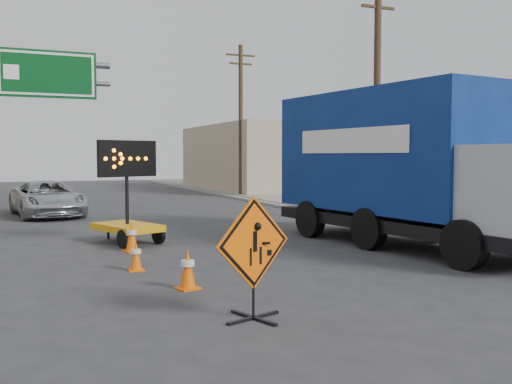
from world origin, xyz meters
TOP-DOWN VIEW (x-y plane):
  - ground at (0.00, 0.00)m, footprint 100.00×100.00m
  - curb_right at (7.20, 15.00)m, footprint 0.40×60.00m
  - sidewalk_right at (9.50, 15.00)m, footprint 4.00×60.00m
  - building_right_far at (13.00, 30.00)m, footprint 10.00×14.00m
  - highway_gantry at (-4.43, 17.96)m, footprint 6.18×0.38m
  - utility_pole_near at (8.00, 10.00)m, footprint 1.80×0.26m
  - utility_pole_far at (8.00, 24.00)m, footprint 1.80×0.26m
  - construction_sign at (-1.10, -0.07)m, footprint 1.35×0.97m
  - arrow_board at (-1.53, 8.20)m, footprint 1.88×2.34m
  - pickup_truck at (-3.26, 16.77)m, footprint 3.06×5.46m
  - box_truck at (5.41, 4.80)m, footprint 3.73×9.22m
  - cone_a at (-1.47, 2.21)m, footprint 0.47×0.47m
  - cone_b at (-2.04, 4.26)m, footprint 0.35×0.35m
  - cone_c at (-1.68, 6.73)m, footprint 0.52×0.52m

SIDE VIEW (x-z plane):
  - ground at x=0.00m, z-range 0.00..0.00m
  - curb_right at x=7.20m, z-range 0.00..0.12m
  - sidewalk_right at x=9.50m, z-range 0.00..0.15m
  - cone_b at x=-2.04m, z-range 0.00..0.66m
  - cone_a at x=-1.47m, z-range 0.00..0.76m
  - cone_c at x=-1.68m, z-range 0.00..0.79m
  - arrow_board at x=-1.53m, z-range -0.80..2.10m
  - pickup_truck at x=-3.26m, z-range 0.00..1.44m
  - construction_sign at x=-1.10m, z-range 0.05..1.92m
  - box_truck at x=5.41m, z-range -0.20..4.05m
  - building_right_far at x=13.00m, z-range 0.00..4.60m
  - utility_pole_near at x=8.00m, z-range 0.18..9.18m
  - utility_pole_far at x=8.00m, z-range 0.18..9.18m
  - highway_gantry at x=-4.43m, z-range 1.62..8.52m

